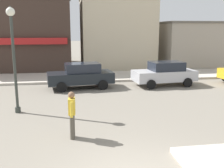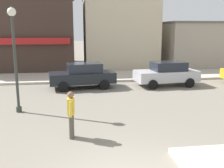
# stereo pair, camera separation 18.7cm
# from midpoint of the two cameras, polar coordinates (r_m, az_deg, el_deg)

# --- Properties ---
(kerb_far) EXTENTS (80.00, 4.00, 0.15)m
(kerb_far) POSITION_cam_midpoint_polar(r_m,az_deg,el_deg) (19.99, -3.87, 1.62)
(kerb_far) COLOR beige
(kerb_far) RESTS_ON ground
(lamp_post) EXTENTS (0.36, 0.36, 4.54)m
(lamp_post) POSITION_cam_midpoint_polar(r_m,az_deg,el_deg) (11.88, -20.11, 8.00)
(lamp_post) COLOR #333833
(lamp_post) RESTS_ON ground
(parked_car_nearest) EXTENTS (4.17, 2.23, 1.56)m
(parked_car_nearest) POSITION_cam_midpoint_polar(r_m,az_deg,el_deg) (16.38, -6.07, 1.93)
(parked_car_nearest) COLOR black
(parked_car_nearest) RESTS_ON ground
(parked_car_second) EXTENTS (4.14, 2.15, 1.56)m
(parked_car_second) POSITION_cam_midpoint_polar(r_m,az_deg,el_deg) (17.33, 12.12, 2.27)
(parked_car_second) COLOR #B7B7BC
(parked_car_second) RESTS_ON ground
(pedestrian_crossing_near) EXTENTS (0.24, 0.55, 1.61)m
(pedestrian_crossing_near) POSITION_cam_midpoint_polar(r_m,az_deg,el_deg) (8.85, -8.29, -6.32)
(pedestrian_crossing_near) COLOR #4C473D
(pedestrian_crossing_near) RESTS_ON ground
(building_corner_shop) EXTENTS (11.22, 9.83, 6.98)m
(building_corner_shop) POSITION_cam_midpoint_polar(r_m,az_deg,el_deg) (26.84, -20.11, 10.87)
(building_corner_shop) COLOR #3D2D26
(building_corner_shop) RESTS_ON ground
(building_storefront_left_near) EXTENTS (6.73, 5.99, 6.60)m
(building_storefront_left_near) POSITION_cam_midpoint_polar(r_m,az_deg,el_deg) (25.61, 1.73, 11.13)
(building_storefront_left_near) COLOR beige
(building_storefront_left_near) RESTS_ON ground
(building_storefront_left_mid) EXTENTS (6.07, 6.53, 4.31)m
(building_storefront_left_mid) POSITION_cam_midpoint_polar(r_m,az_deg,el_deg) (27.47, 17.05, 8.29)
(building_storefront_left_mid) COLOR #9E9384
(building_storefront_left_mid) RESTS_ON ground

